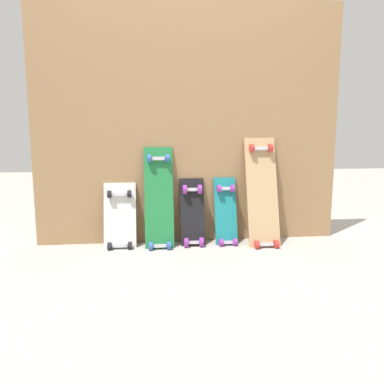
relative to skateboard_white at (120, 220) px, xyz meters
name	(u,v)px	position (x,y,z in m)	size (l,w,h in m)	color
ground_plane	(191,242)	(0.54, 0.04, -0.20)	(12.00, 12.00, 0.00)	#B2AAA0
plywood_wall_panel	(190,123)	(0.54, 0.11, 0.72)	(2.34, 0.04, 1.84)	#99724C
skateboard_white	(120,220)	(0.00, 0.00, 0.00)	(0.24, 0.20, 0.55)	silver
skateboard_green	(159,202)	(0.29, -0.02, 0.13)	(0.21, 0.24, 0.81)	#1E7238
skateboard_black	(193,216)	(0.55, 0.00, 0.02)	(0.19, 0.21, 0.56)	black
skateboard_teal	(226,215)	(0.81, 0.00, 0.01)	(0.17, 0.21, 0.57)	#197A7F
skateboard_natural	(262,196)	(1.08, -0.05, 0.17)	(0.24, 0.30, 0.88)	tan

